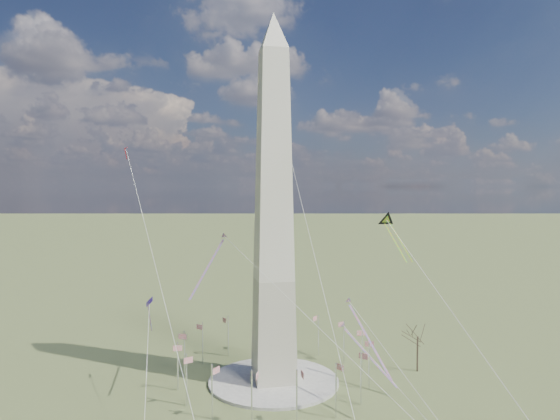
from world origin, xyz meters
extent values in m
plane|color=#586532|center=(0.00, 0.00, 0.00)|extent=(2000.00, 2000.00, 0.00)
cylinder|color=beige|center=(0.00, 0.00, 0.40)|extent=(36.00, 36.00, 0.80)
pyramid|color=silver|center=(0.00, 0.00, 95.80)|extent=(9.90, 9.90, 10.00)
cylinder|color=white|center=(26.00, 0.00, 6.50)|extent=(0.36, 0.36, 13.00)
cube|color=#B21E17|center=(26.00, 1.30, 11.80)|extent=(2.40, 0.08, 1.50)
cylinder|color=white|center=(24.02, 9.95, 6.50)|extent=(0.36, 0.36, 13.00)
cube|color=#B21E17|center=(23.52, 11.15, 11.80)|extent=(2.25, 0.99, 1.50)
cylinder|color=white|center=(18.38, 18.38, 6.50)|extent=(0.36, 0.36, 13.00)
cube|color=#B21E17|center=(17.47, 19.30, 11.80)|extent=(1.75, 1.75, 1.50)
cylinder|color=white|center=(9.95, 24.02, 6.50)|extent=(0.36, 0.36, 13.00)
cube|color=#B21E17|center=(8.75, 24.52, 11.80)|extent=(0.99, 2.25, 1.50)
cylinder|color=white|center=(0.00, 26.00, 6.50)|extent=(0.36, 0.36, 13.00)
cube|color=#B21E17|center=(-1.30, 26.00, 11.80)|extent=(0.08, 2.40, 1.50)
cylinder|color=white|center=(-9.95, 24.02, 6.50)|extent=(0.36, 0.36, 13.00)
cube|color=#B21E17|center=(-11.15, 23.52, 11.80)|extent=(0.99, 2.25, 1.50)
cylinder|color=white|center=(-18.38, 18.38, 6.50)|extent=(0.36, 0.36, 13.00)
cube|color=#B21E17|center=(-19.30, 17.47, 11.80)|extent=(1.75, 1.75, 1.50)
cylinder|color=white|center=(-24.02, 9.95, 6.50)|extent=(0.36, 0.36, 13.00)
cube|color=#B21E17|center=(-24.52, 8.75, 11.80)|extent=(2.25, 0.99, 1.50)
cylinder|color=white|center=(-26.00, 0.00, 6.50)|extent=(0.36, 0.36, 13.00)
cube|color=#B21E17|center=(-26.00, -1.30, 11.80)|extent=(2.40, 0.08, 1.50)
cylinder|color=white|center=(-24.02, -9.95, 6.50)|extent=(0.36, 0.36, 13.00)
cube|color=#B21E17|center=(-23.52, -11.15, 11.80)|extent=(2.25, 0.99, 1.50)
cylinder|color=white|center=(-18.38, -18.38, 6.50)|extent=(0.36, 0.36, 13.00)
cube|color=#B21E17|center=(-17.47, -19.30, 11.80)|extent=(1.75, 1.75, 1.50)
cylinder|color=white|center=(-9.95, -24.02, 6.50)|extent=(0.36, 0.36, 13.00)
cube|color=#B21E17|center=(-8.75, -24.52, 11.80)|extent=(0.99, 2.25, 1.50)
cylinder|color=white|center=(0.00, -26.00, 6.50)|extent=(0.36, 0.36, 13.00)
cube|color=#B21E17|center=(1.30, -26.00, 11.80)|extent=(0.08, 2.40, 1.50)
cylinder|color=white|center=(9.95, -24.02, 6.50)|extent=(0.36, 0.36, 13.00)
cube|color=#B21E17|center=(11.15, -23.52, 11.80)|extent=(0.99, 2.25, 1.50)
cylinder|color=white|center=(18.38, -18.38, 6.50)|extent=(0.36, 0.36, 13.00)
cube|color=#B21E17|center=(19.30, -17.47, 11.80)|extent=(1.75, 1.75, 1.50)
cylinder|color=white|center=(24.02, -9.95, 6.50)|extent=(0.36, 0.36, 13.00)
cube|color=#B21E17|center=(24.52, -8.75, 11.80)|extent=(2.25, 0.99, 1.50)
cylinder|color=#4D392E|center=(42.83, -0.89, 5.18)|extent=(0.48, 0.48, 10.36)
cube|color=orange|center=(40.63, 6.15, 37.37)|extent=(0.89, 14.57, 10.22)
cube|color=orange|center=(38.77, 6.09, 37.37)|extent=(0.89, 14.57, 10.22)
cube|color=navy|center=(-33.22, 4.14, 23.23)|extent=(1.81, 2.78, 2.48)
cube|color=#E34323|center=(-33.22, 4.14, 19.13)|extent=(1.08, 3.11, 8.57)
cube|color=#E34323|center=(19.71, -20.05, 16.69)|extent=(3.35, 20.32, 12.79)
cube|color=#E34323|center=(-18.31, -4.89, 33.37)|extent=(10.36, 17.52, 12.43)
cube|color=#E34323|center=(24.95, -7.88, 7.97)|extent=(9.24, 16.49, 11.53)
cube|color=red|center=(-40.89, 28.97, 66.02)|extent=(1.08, 1.78, 1.51)
cube|color=red|center=(-40.89, 28.97, 64.38)|extent=(0.70, 1.30, 3.45)
cube|color=silver|center=(15.42, 49.29, 69.22)|extent=(1.49, 1.76, 1.72)
cube|color=silver|center=(15.42, 49.29, 67.34)|extent=(0.46, 1.50, 3.94)
camera|label=1|loc=(-27.08, -132.83, 54.16)|focal=32.00mm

